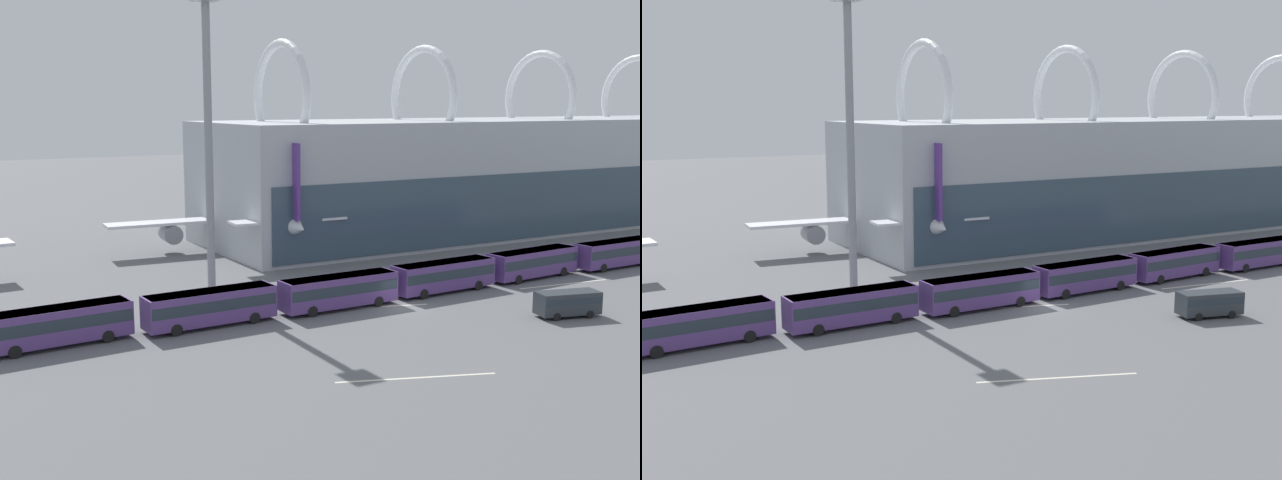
{
  "view_description": "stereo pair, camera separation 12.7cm",
  "coord_description": "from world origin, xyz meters",
  "views": [
    {
      "loc": [
        -42.42,
        -58.87,
        18.89
      ],
      "look_at": [
        0.46,
        15.96,
        4.0
      ],
      "focal_mm": 45.0,
      "sensor_mm": 36.0,
      "label": 1
    },
    {
      "loc": [
        -42.31,
        -58.93,
        18.89
      ],
      "look_at": [
        0.46,
        15.96,
        4.0
      ],
      "focal_mm": 45.0,
      "sensor_mm": 36.0,
      "label": 2
    }
  ],
  "objects": [
    {
      "name": "ground_plane",
      "position": [
        0.0,
        0.0,
        0.0
      ],
      "size": [
        440.0,
        440.0,
        0.0
      ],
      "primitive_type": "plane",
      "color": "slate"
    },
    {
      "name": "terminal_building",
      "position": [
        60.38,
        32.94,
        8.46
      ],
      "size": [
        129.24,
        24.41,
        26.72
      ],
      "color": "#B2B7BC",
      "rests_on": "ground_plane"
    },
    {
      "name": "airliner_at_gate_far",
      "position": [
        1.06,
        37.13,
        4.86
      ],
      "size": [
        36.84,
        39.16,
        14.36
      ],
      "rotation": [
        0.0,
        0.0,
        1.5
      ],
      "color": "white",
      "rests_on": "ground_plane"
    },
    {
      "name": "airliner_parked_remote",
      "position": [
        51.47,
        47.77,
        5.09
      ],
      "size": [
        37.51,
        39.53,
        14.25
      ],
      "rotation": [
        0.0,
        0.0,
        1.35
      ],
      "color": "silver",
      "rests_on": "ground_plane"
    },
    {
      "name": "shuttle_bus_0",
      "position": [
        -30.16,
        3.76,
        1.84
      ],
      "size": [
        11.69,
        3.52,
        3.12
      ],
      "rotation": [
        0.0,
        0.0,
        0.08
      ],
      "color": "#56387A",
      "rests_on": "ground_plane"
    },
    {
      "name": "shuttle_bus_1",
      "position": [
        -17.63,
        3.16,
        1.84
      ],
      "size": [
        11.6,
        3.05,
        3.12
      ],
      "rotation": [
        0.0,
        0.0,
        0.03
      ],
      "color": "#56387A",
      "rests_on": "ground_plane"
    },
    {
      "name": "shuttle_bus_2",
      "position": [
        -5.1,
        2.7,
        1.84
      ],
      "size": [
        11.56,
        2.86,
        3.12
      ],
      "rotation": [
        0.0,
        0.0,
        0.01
      ],
      "color": "#56387A",
      "rests_on": "ground_plane"
    },
    {
      "name": "shuttle_bus_3",
      "position": [
        7.42,
        3.13,
        1.84
      ],
      "size": [
        11.62,
        3.14,
        3.12
      ],
      "rotation": [
        0.0,
        0.0,
        0.04
      ],
      "color": "#56387A",
      "rests_on": "ground_plane"
    },
    {
      "name": "shuttle_bus_4",
      "position": [
        19.95,
        3.52,
        1.84
      ],
      "size": [
        11.68,
        3.49,
        3.12
      ],
      "rotation": [
        0.0,
        0.0,
        0.07
      ],
      "color": "#56387A",
      "rests_on": "ground_plane"
    },
    {
      "name": "shuttle_bus_5",
      "position": [
        32.48,
        2.96,
        1.84
      ],
      "size": [
        11.57,
        2.9,
        3.12
      ],
      "rotation": [
        0.0,
        0.0,
        0.02
      ],
      "color": "#56387A",
      "rests_on": "ground_plane"
    },
    {
      "name": "service_van_foreground",
      "position": [
        11.13,
        -9.76,
        1.35
      ],
      "size": [
        6.05,
        3.53,
        2.28
      ],
      "rotation": [
        0.0,
        0.0,
        2.88
      ],
      "color": "#2D3338",
      "rests_on": "ground_plane"
    },
    {
      "name": "floodlight_mast",
      "position": [
        -12.86,
        14.54,
        16.54
      ],
      "size": [
        2.4,
        2.4,
        28.91
      ],
      "color": "gray",
      "rests_on": "ground_plane"
    },
    {
      "name": "lane_stripe_1",
      "position": [
        -10.19,
        -16.09,
        0.0
      ],
      "size": [
        10.9,
        4.2,
        0.01
      ],
      "primitive_type": "cube",
      "rotation": [
        0.0,
        0.0,
        -0.35
      ],
      "color": "silver",
      "rests_on": "ground_plane"
    },
    {
      "name": "lane_stripe_2",
      "position": [
        20.66,
        -0.35,
        0.0
      ],
      "size": [
        11.17,
        1.59,
        0.01
      ],
      "primitive_type": "cube",
      "rotation": [
        0.0,
        0.0,
        -0.12
      ],
      "color": "silver",
      "rests_on": "ground_plane"
    },
    {
      "name": "lane_stripe_3",
      "position": [
        -1.6,
        1.56,
        0.0
      ],
      "size": [
        9.25,
        3.34,
        0.01
      ],
      "primitive_type": "cube",
      "rotation": [
        0.0,
        0.0,
        -0.33
      ],
      "color": "silver",
      "rests_on": "ground_plane"
    }
  ]
}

